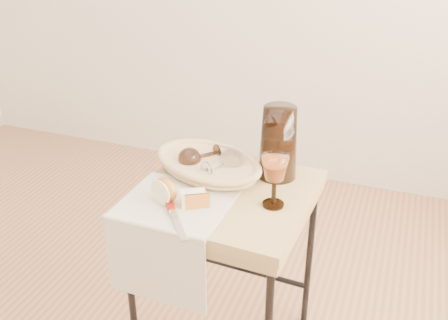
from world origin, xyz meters
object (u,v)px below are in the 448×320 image
at_px(goblet_lying_b, 221,164).
at_px(apple_half, 166,190).
at_px(tea_towel, 176,203).
at_px(wine_goblet, 274,181).
at_px(side_table, 226,275).
at_px(pitcher, 278,142).
at_px(table_knife, 174,215).
at_px(bread_basket, 209,166).
at_px(goblet_lying_a, 201,156).

bearing_deg(goblet_lying_b, apple_half, -176.75).
height_order(tea_towel, wine_goblet, wine_goblet).
bearing_deg(side_table, pitcher, 51.10).
relative_size(apple_half, table_knife, 0.37).
distance_m(goblet_lying_b, wine_goblet, 0.24).
bearing_deg(side_table, bread_basket, 136.48).
height_order(side_table, apple_half, apple_half).
bearing_deg(bread_basket, tea_towel, -75.07).
height_order(tea_towel, goblet_lying_b, goblet_lying_b).
bearing_deg(pitcher, goblet_lying_b, -176.46).
bearing_deg(apple_half, goblet_lying_a, 105.74).
bearing_deg(wine_goblet, apple_half, -162.61).
xyz_separation_m(goblet_lying_b, pitcher, (0.17, 0.08, 0.07)).
height_order(goblet_lying_b, wine_goblet, wine_goblet).
relative_size(wine_goblet, apple_half, 1.98).
bearing_deg(tea_towel, bread_basket, 85.99).
bearing_deg(apple_half, tea_towel, 28.12).
distance_m(goblet_lying_a, wine_goblet, 0.33).
xyz_separation_m(goblet_lying_a, goblet_lying_b, (0.08, -0.04, 0.00)).
relative_size(tea_towel, bread_basket, 0.91).
bearing_deg(tea_towel, pitcher, 50.53).
height_order(goblet_lying_b, pitcher, pitcher).
distance_m(bread_basket, goblet_lying_b, 0.06).
xyz_separation_m(wine_goblet, apple_half, (-0.31, -0.10, -0.04)).
height_order(tea_towel, table_knife, table_knife).
distance_m(side_table, goblet_lying_a, 0.42).
relative_size(side_table, wine_goblet, 3.96).
xyz_separation_m(tea_towel, bread_basket, (0.02, 0.22, 0.02)).
relative_size(wine_goblet, table_knife, 0.73).
relative_size(pitcher, wine_goblet, 1.68).
height_order(bread_basket, pitcher, pitcher).
xyz_separation_m(side_table, pitcher, (0.12, 0.15, 0.46)).
distance_m(bread_basket, goblet_lying_a, 0.04).
xyz_separation_m(tea_towel, table_knife, (0.03, -0.08, 0.01)).
height_order(goblet_lying_a, wine_goblet, wine_goblet).
relative_size(side_table, tea_towel, 2.08).
relative_size(tea_towel, apple_half, 3.77).
relative_size(goblet_lying_b, apple_half, 1.55).
xyz_separation_m(pitcher, apple_half, (-0.27, -0.29, -0.08)).
bearing_deg(bread_basket, goblet_lying_a, 173.70).
bearing_deg(tea_towel, goblet_lying_a, 94.09).
bearing_deg(goblet_lying_b, bread_basket, 98.61).
distance_m(goblet_lying_a, apple_half, 0.24).
bearing_deg(apple_half, bread_basket, 97.47).
xyz_separation_m(goblet_lying_a, pitcher, (0.25, 0.05, 0.07)).
distance_m(pitcher, apple_half, 0.40).
bearing_deg(goblet_lying_a, tea_towel, 43.63).
distance_m(tea_towel, bread_basket, 0.22).
bearing_deg(wine_goblet, goblet_lying_a, 154.29).
xyz_separation_m(goblet_lying_b, table_knife, (-0.04, -0.28, -0.04)).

